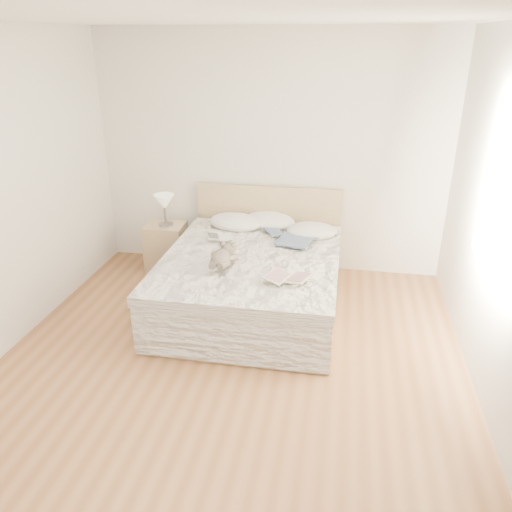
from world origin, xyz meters
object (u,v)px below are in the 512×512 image
Objects in this scene: table_lamp at (164,204)px; childrens_book at (288,278)px; photo_book at (220,237)px; nightstand at (166,247)px; teddy_bear at (221,264)px; bed at (253,278)px.

table_lamp is 2.04m from childrens_book.
photo_book is 1.18m from childrens_book.
teddy_bear is at bearing -49.93° from nightstand.
bed is 1.44m from table_lamp.
photo_book is at bearing 109.50° from teddy_bear.
childrens_book is (0.83, -0.83, 0.00)m from photo_book.
photo_book is 0.72m from teddy_bear.
bed reaches higher than childrens_book.
table_lamp is (0.03, -0.02, 0.55)m from nightstand.
photo_book is (-0.40, 0.25, 0.32)m from bed.
teddy_bear is at bearing -115.81° from bed.
nightstand is (-1.19, 0.71, -0.03)m from bed.
teddy_bear is at bearing -50.18° from table_lamp.
photo_book is (0.76, -0.44, -0.20)m from table_lamp.
bed is 5.62× the size of childrens_book.
bed reaches higher than nightstand.
table_lamp is at bearing 129.54° from photo_book.
bed reaches higher than teddy_bear.
photo_book is at bearing -30.30° from nightstand.
bed is 1.38m from nightstand.
childrens_book is at bearing -65.39° from photo_book.
table_lamp reaches higher than teddy_bear.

